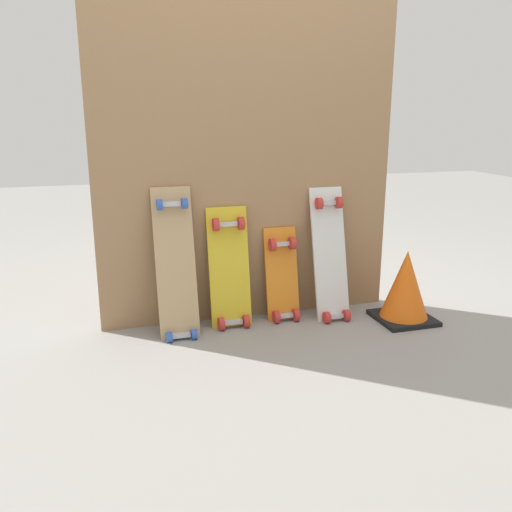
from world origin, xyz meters
TOP-DOWN VIEW (x-y plane):
  - ground_plane at (0.00, 0.00)m, footprint 12.00×12.00m
  - plywood_wall_panel at (0.00, 0.07)m, footprint 1.61×0.04m
  - skateboard_natural at (-0.42, -0.07)m, footprint 0.20×0.26m
  - skateboard_yellow at (-0.13, -0.03)m, footprint 0.22×0.19m
  - skateboard_orange at (0.16, -0.03)m, footprint 0.18×0.18m
  - skateboard_white at (0.43, -0.06)m, footprint 0.19×0.26m
  - traffic_cone at (0.79, -0.25)m, footprint 0.30×0.30m

SIDE VIEW (x-z plane):
  - ground_plane at x=0.00m, z-range 0.00..0.00m
  - traffic_cone at x=0.79m, z-range 0.00..0.39m
  - skateboard_orange at x=0.16m, z-range -0.06..0.50m
  - skateboard_yellow at x=-0.13m, z-range -0.06..0.63m
  - skateboard_white at x=0.43m, z-range -0.07..0.71m
  - skateboard_natural at x=-0.42m, z-range -0.07..0.75m
  - plywood_wall_panel at x=0.00m, z-range 0.00..1.68m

